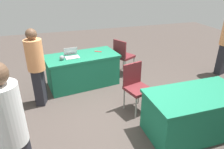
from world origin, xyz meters
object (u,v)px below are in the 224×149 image
chair_near_front (136,85)px  chair_tucked_left (123,54)px  table_mid_left (194,113)px  scissors_red (98,52)px  person_presenter (36,65)px  person_organiser (10,131)px  laptop_silver (72,55)px  yarn_ball (62,58)px  table_foreground (83,70)px

chair_near_front → chair_tucked_left: chair_tucked_left is taller
table_mid_left → scissors_red: scissors_red is taller
table_mid_left → chair_tucked_left: chair_tucked_left is taller
chair_tucked_left → person_presenter: person_presenter is taller
table_mid_left → person_organiser: size_ratio=0.91×
chair_near_front → person_presenter: 2.01m
laptop_silver → yarn_ball: laptop_silver is taller
table_mid_left → table_foreground: bearing=-58.3°
table_mid_left → yarn_ball: size_ratio=15.33×
scissors_red → yarn_ball: bearing=-128.8°
person_organiser → yarn_ball: size_ratio=16.89×
table_foreground → chair_tucked_left: chair_tucked_left is taller
table_mid_left → person_presenter: size_ratio=1.01×
table_foreground → chair_tucked_left: 1.19m
table_mid_left → person_presenter: (2.46, -1.75, 0.51)m
person_organiser → scissors_red: person_organiser is taller
person_presenter → chair_tucked_left: bearing=127.7°
chair_near_front → person_organiser: (2.04, 1.32, 0.45)m
chair_near_front → person_organiser: person_organiser is taller
yarn_ball → person_organiser: bearing=73.3°
person_presenter → person_organiser: (0.23, 2.13, 0.11)m
table_foreground → scissors_red: size_ratio=9.99×
chair_near_front → person_presenter: bearing=-38.7°
table_mid_left → chair_near_front: (0.65, -0.95, 0.17)m
laptop_silver → yarn_ball: (0.23, 0.12, 0.01)m
chair_near_front → scissors_red: chair_near_front is taller
table_foreground → person_presenter: size_ratio=1.12×
table_mid_left → person_organiser: bearing=7.9°
chair_tucked_left → scissors_red: chair_tucked_left is taller
chair_near_front → yarn_ball: 1.79m
table_foreground → table_mid_left: size_ratio=1.11×
table_foreground → chair_tucked_left: size_ratio=1.85×
chair_tucked_left → person_organiser: 3.86m
laptop_silver → chair_near_front: bearing=121.8°
table_foreground → scissors_red: scissors_red is taller
table_mid_left → yarn_ball: yarn_ball is taller
laptop_silver → table_foreground: bearing=-174.0°
scissors_red → person_organiser: bearing=-87.5°
person_presenter → table_mid_left: bearing=70.1°
yarn_ball → chair_tucked_left: bearing=-164.5°
chair_near_front → person_organiser: bearing=18.1°
table_mid_left → chair_tucked_left: bearing=-83.5°
table_foreground → chair_tucked_left: (-1.15, -0.28, 0.18)m
scissors_red → person_presenter: bearing=-120.4°
person_presenter → table_foreground: bearing=136.2°
person_organiser → scissors_red: bearing=-96.2°
person_presenter → person_organiser: person_organiser is taller
chair_tucked_left → yarn_ball: size_ratio=9.18×
chair_near_front → chair_tucked_left: (-0.35, -1.68, 0.01)m
person_presenter → laptop_silver: person_presenter is taller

